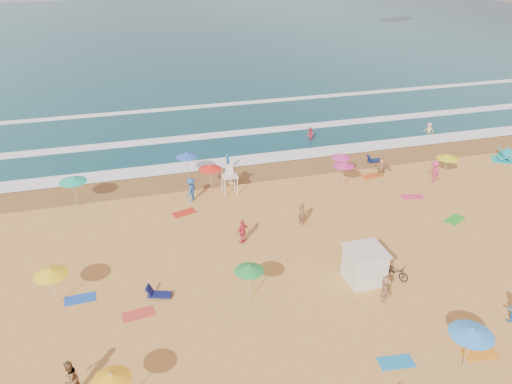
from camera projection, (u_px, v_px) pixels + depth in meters
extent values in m
plane|color=gold|center=(296.00, 251.00, 32.36)|extent=(220.00, 220.00, 0.00)
cube|color=#0C4756|center=(160.00, 34.00, 104.28)|extent=(220.00, 140.00, 0.18)
plane|color=olive|center=(247.00, 173.00, 43.06)|extent=(220.00, 220.00, 0.00)
cube|color=white|center=(240.00, 161.00, 45.16)|extent=(200.00, 2.20, 0.05)
cube|color=white|center=(223.00, 134.00, 51.15)|extent=(200.00, 1.60, 0.05)
cube|color=white|center=(205.00, 106.00, 59.71)|extent=(200.00, 1.20, 0.05)
cube|color=silver|center=(365.00, 266.00, 29.22)|extent=(2.00, 2.00, 2.00)
cube|color=silver|center=(366.00, 251.00, 28.73)|extent=(2.20, 2.20, 0.12)
imported|color=black|center=(395.00, 271.00, 29.67)|extent=(1.41, 1.79, 0.91)
cone|color=#3795F8|center=(472.00, 332.00, 22.47)|extent=(2.01, 2.01, 0.35)
cone|color=blue|center=(187.00, 155.00, 40.79)|extent=(1.81, 1.81, 0.35)
cone|color=red|center=(210.00, 167.00, 38.91)|extent=(1.84, 1.84, 0.35)
cone|color=#FCAE15|center=(111.00, 377.00, 20.27)|extent=(1.63, 1.63, 0.35)
cone|color=green|center=(249.00, 268.00, 26.78)|extent=(1.63, 1.63, 0.35)
cone|color=#17BB90|center=(73.00, 180.00, 36.74)|extent=(2.01, 2.01, 0.35)
cone|color=#DB308F|center=(341.00, 156.00, 40.83)|extent=(1.57, 1.57, 0.35)
cone|color=yellow|center=(50.00, 272.00, 26.67)|extent=(1.85, 1.85, 0.35)
cone|color=#D02E7A|center=(344.00, 164.00, 39.14)|extent=(1.70, 1.70, 0.35)
cone|color=yellow|center=(448.00, 156.00, 41.29)|extent=(1.87, 1.87, 0.35)
cube|color=#0F174E|center=(160.00, 295.00, 28.16)|extent=(1.41, 0.96, 0.34)
cube|color=#101C52|center=(375.00, 160.00, 45.08)|extent=(1.31, 0.58, 0.34)
cube|color=blue|center=(80.00, 299.00, 28.07)|extent=(1.73, 0.92, 0.03)
cube|color=red|center=(184.00, 213.00, 36.82)|extent=(1.88, 1.33, 0.03)
cube|color=#CF3D30|center=(138.00, 314.00, 26.94)|extent=(1.79, 1.05, 0.03)
cube|color=#CD5319|center=(372.00, 176.00, 42.49)|extent=(1.82, 1.15, 0.03)
cube|color=#1F83C2|center=(396.00, 362.00, 23.90)|extent=(1.80, 1.07, 0.03)
cube|color=green|center=(455.00, 219.00, 35.96)|extent=(1.90, 1.56, 0.03)
cube|color=orange|center=(480.00, 354.00, 24.38)|extent=(1.80, 1.08, 0.03)
cube|color=#E1345D|center=(412.00, 197.00, 39.08)|extent=(1.86, 1.26, 0.03)
imported|color=#2459AB|center=(191.00, 190.00, 38.14)|extent=(1.29, 1.39, 1.88)
imported|color=brown|center=(70.00, 378.00, 21.92)|extent=(1.02, 1.09, 1.79)
imported|color=brown|center=(302.00, 214.00, 35.06)|extent=(0.64, 0.72, 1.64)
imported|color=#276DB8|center=(228.00, 163.00, 42.92)|extent=(0.67, 0.71, 1.64)
imported|color=#CC335F|center=(434.00, 172.00, 41.05)|extent=(0.85, 1.30, 1.89)
imported|color=#D63546|center=(243.00, 231.00, 32.89)|extent=(1.09, 0.82, 1.72)
imported|color=#DCB173|center=(429.00, 130.00, 51.02)|extent=(1.09, 1.16, 1.58)
imported|color=#A77F4D|center=(232.00, 175.00, 40.53)|extent=(0.98, 0.73, 1.81)
imported|color=tan|center=(381.00, 167.00, 42.23)|extent=(1.53, 1.21, 1.63)
imported|color=tan|center=(385.00, 289.00, 27.62)|extent=(1.11, 1.56, 1.63)
imported|color=#C93240|center=(310.00, 135.00, 49.56)|extent=(0.71, 0.86, 1.65)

